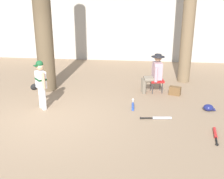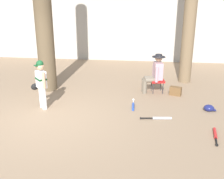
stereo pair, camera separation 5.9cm
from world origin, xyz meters
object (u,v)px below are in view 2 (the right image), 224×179
handbag_beside_stool (176,91)px  batting_helmet_navy (209,108)px  bat_aluminum_silver (160,118)px  folding_stool (157,81)px  bat_blue_youth (133,106)px  bat_red_barrel (215,134)px  tree_near_player (43,8)px  young_ballplayer (41,81)px  tree_behind_spectator (190,19)px  seated_spectator (155,72)px

handbag_beside_stool → batting_helmet_navy: (0.76, -1.10, -0.05)m
bat_aluminum_silver → batting_helmet_navy: batting_helmet_navy is taller
folding_stool → bat_blue_youth: (-0.67, -1.27, -0.33)m
bat_blue_youth → bat_red_barrel: bearing=-37.1°
tree_near_player → young_ballplayer: tree_near_player is taller
young_ballplayer → bat_aluminum_silver: size_ratio=1.70×
tree_near_player → tree_behind_spectator: 4.65m
batting_helmet_navy → folding_stool: bearing=135.4°
young_ballplayer → batting_helmet_navy: bearing=4.6°
bat_blue_youth → batting_helmet_navy: batting_helmet_navy is taller
folding_stool → seated_spectator: (-0.10, -0.02, 0.28)m
bat_red_barrel → batting_helmet_navy: size_ratio=2.40×
tree_behind_spectator → seated_spectator: tree_behind_spectator is taller
batting_helmet_navy → bat_red_barrel: bearing=-95.8°
young_ballplayer → bat_red_barrel: 4.41m
bat_aluminum_silver → bat_blue_youth: bearing=133.7°
folding_stool → seated_spectator: bearing=-169.7°
bat_red_barrel → seated_spectator: bearing=115.6°
tree_near_player → young_ballplayer: 2.35m
tree_near_player → bat_red_barrel: (4.60, -2.53, -2.47)m
tree_behind_spectator → bat_blue_youth: size_ratio=6.63×
young_ballplayer → handbag_beside_stool: young_ballplayer is taller
tree_near_player → bat_aluminum_silver: tree_near_player is taller
folding_stool → bat_red_barrel: (1.17, -2.66, -0.33)m
tree_behind_spectator → handbag_beside_stool: tree_behind_spectator is taller
folding_stool → seated_spectator: seated_spectator is taller
seated_spectator → handbag_beside_stool: 0.84m
folding_stool → young_ballplayer: bearing=-151.8°
seated_spectator → bat_red_barrel: 2.99m
tree_near_player → bat_aluminum_silver: (3.45, -1.85, -2.47)m
folding_stool → batting_helmet_navy: 1.86m
tree_behind_spectator → bat_aluminum_silver: bearing=-106.8°
bat_aluminum_silver → seated_spectator: bearing=93.1°
tree_near_player → seated_spectator: bearing=1.9°
tree_behind_spectator → bat_aluminum_silver: (-0.98, -3.24, -2.08)m
bat_red_barrel → batting_helmet_navy: 1.38m
tree_near_player → batting_helmet_navy: tree_near_player is taller
bat_red_barrel → handbag_beside_stool: bearing=104.1°
tree_behind_spectator → seated_spectator: size_ratio=4.14×
bat_blue_youth → batting_helmet_navy: 1.98m
seated_spectator → batting_helmet_navy: seated_spectator is taller
tree_near_player → bat_blue_youth: 3.88m
tree_near_player → bat_aluminum_silver: bearing=-28.2°
bat_blue_youth → folding_stool: bearing=62.2°
folding_stool → bat_red_barrel: bearing=-66.3°
seated_spectator → batting_helmet_navy: (1.40, -1.27, -0.56)m
tree_near_player → bat_blue_youth: bearing=-22.4°
seated_spectator → bat_aluminum_silver: size_ratio=1.57×
young_ballplayer → bat_red_barrel: size_ratio=1.75×
tree_near_player → seated_spectator: size_ratio=4.74×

